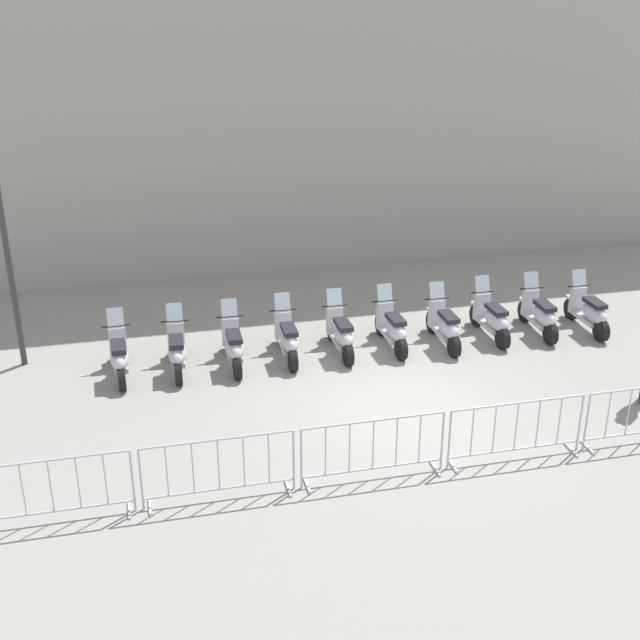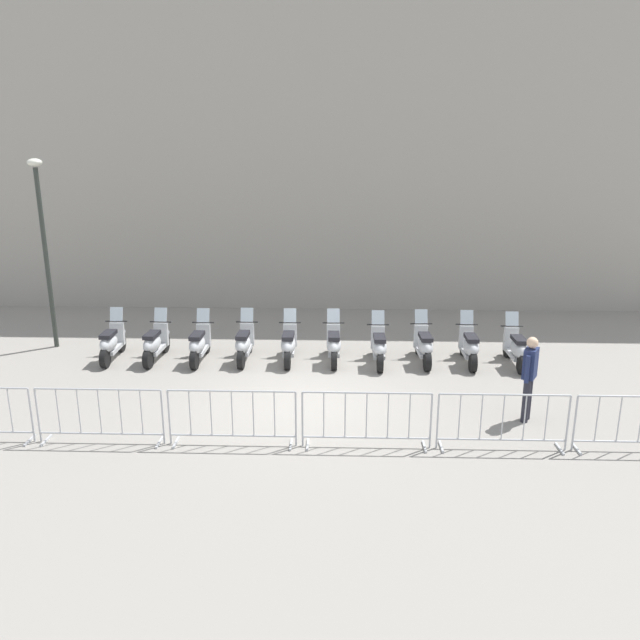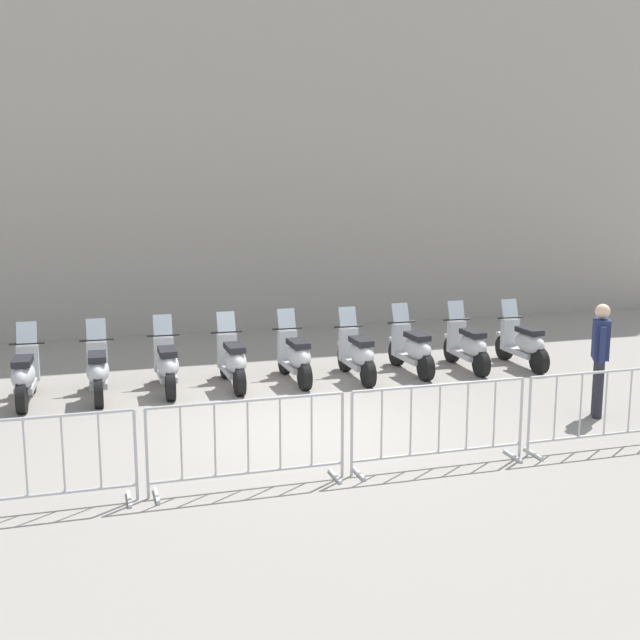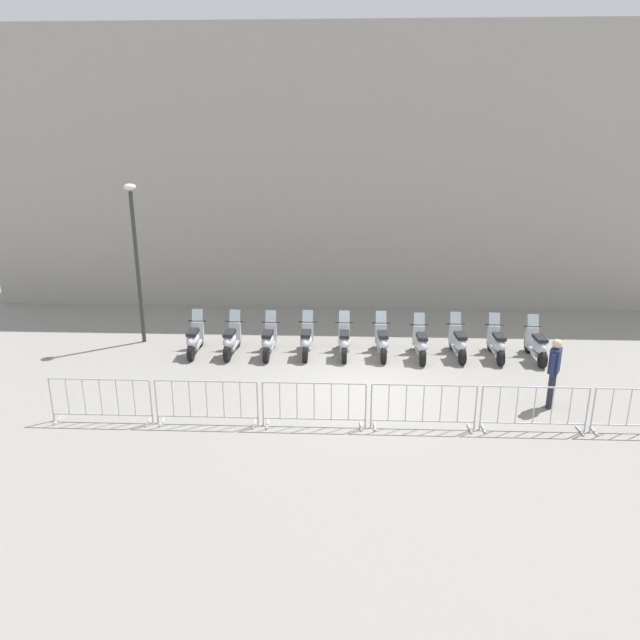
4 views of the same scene
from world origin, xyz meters
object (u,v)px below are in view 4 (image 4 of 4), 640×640
object	(u,v)px
motorcycle_8	(497,344)
barrier_segment_0	(101,401)
motorcycle_6	(421,344)
barrier_segment_1	(207,403)
motorcycle_1	(231,340)
motorcycle_9	(537,346)
motorcycle_7	(458,343)
barrier_segment_3	(423,407)
motorcycle_3	(306,341)
officer_near_row_end	(554,369)
motorcycle_5	(382,342)
barrier_segment_4	(534,409)
motorcycle_2	(269,341)
motorcycle_4	(344,342)
barrier_segment_2	(314,405)
street_lamp	(136,247)

from	to	relation	value
motorcycle_8	barrier_segment_0	size ratio (longest dim) A/B	0.75
motorcycle_6	barrier_segment_1	bearing A→B (deg)	-131.94
motorcycle_1	motorcycle_9	distance (m)	8.96
barrier_segment_0	motorcycle_9	bearing A→B (deg)	30.05
motorcycle_7	barrier_segment_3	distance (m)	4.79
motorcycle_3	officer_near_row_end	world-z (taller)	officer_near_row_end
motorcycle_3	motorcycle_7	world-z (taller)	same
motorcycle_6	motorcycle_5	bearing A→B (deg)	-178.16
motorcycle_1	barrier_segment_4	bearing A→B (deg)	-21.99
barrier_segment_1	motorcycle_1	bearing A→B (deg)	102.31
motorcycle_5	motorcycle_2	bearing A→B (deg)	-170.03
motorcycle_7	officer_near_row_end	xyz separation A→B (m)	(2.08, -3.00, 0.53)
motorcycle_2	motorcycle_4	distance (m)	2.24
barrier_segment_0	barrier_segment_2	distance (m)	4.84
motorcycle_2	barrier_segment_0	distance (m)	5.49
motorcycle_3	officer_near_row_end	size ratio (longest dim) A/B	1.00
barrier_segment_4	officer_near_row_end	bearing A→B (deg)	66.08
motorcycle_9	barrier_segment_2	distance (m)	7.63
motorcycle_6	barrier_segment_1	size ratio (longest dim) A/B	0.75
motorcycle_7	motorcycle_8	xyz separation A→B (m)	(1.11, 0.13, 0.00)
motorcycle_1	barrier_segment_0	distance (m)	4.93
officer_near_row_end	motorcycle_2	bearing A→B (deg)	164.67
barrier_segment_0	barrier_segment_4	bearing A→B (deg)	8.52
motorcycle_3	barrier_segment_0	xyz separation A→B (m)	(-3.65, -5.11, 0.07)
motorcycle_7	motorcycle_1	bearing A→B (deg)	-170.94
barrier_segment_4	motorcycle_8	bearing A→B (deg)	94.83
motorcycle_4	motorcycle_5	size ratio (longest dim) A/B	1.00
motorcycle_1	officer_near_row_end	size ratio (longest dim) A/B	1.00
motorcycle_1	barrier_segment_3	world-z (taller)	motorcycle_1
motorcycle_5	motorcycle_6	world-z (taller)	same
motorcycle_4	motorcycle_8	bearing A→B (deg)	8.31
barrier_segment_3	officer_near_row_end	bearing A→B (deg)	29.63
motorcycle_1	motorcycle_3	world-z (taller)	same
motorcycle_4	motorcycle_6	xyz separation A→B (m)	(2.23, 0.22, 0.00)
motorcycle_4	barrier_segment_0	bearing A→B (deg)	-132.16
street_lamp	officer_near_row_end	distance (m)	12.31
barrier_segment_2	barrier_segment_3	size ratio (longest dim) A/B	1.00
barrier_segment_0	barrier_segment_3	world-z (taller)	same
motorcycle_1	barrier_segment_0	world-z (taller)	motorcycle_1
motorcycle_5	officer_near_row_end	size ratio (longest dim) A/B	0.99
motorcycle_5	barrier_segment_1	world-z (taller)	motorcycle_5
motorcycle_5	barrier_segment_4	bearing A→B (deg)	-47.28
barrier_segment_0	motorcycle_3	bearing A→B (deg)	54.44
motorcycle_3	motorcycle_7	bearing A→B (deg)	8.57
motorcycle_5	barrier_segment_3	size ratio (longest dim) A/B	0.74
barrier_segment_4	motorcycle_9	bearing A→B (deg)	80.64
motorcycle_1	motorcycle_6	size ratio (longest dim) A/B	1.00
motorcycle_9	motorcycle_4	bearing A→B (deg)	-172.73
motorcycle_5	barrier_segment_1	distance (m)	6.16
motorcycle_2	motorcycle_6	world-z (taller)	same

